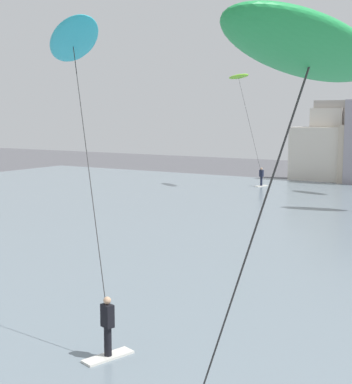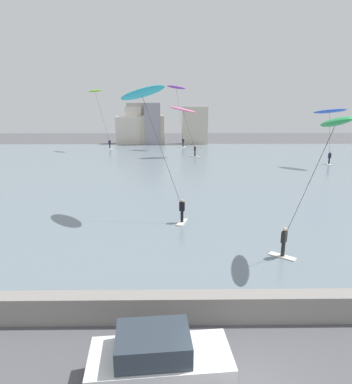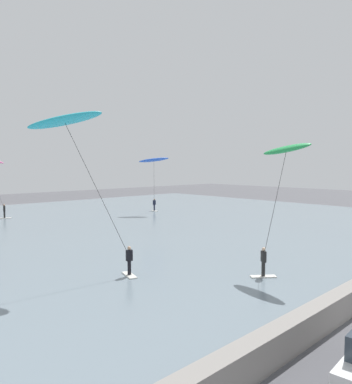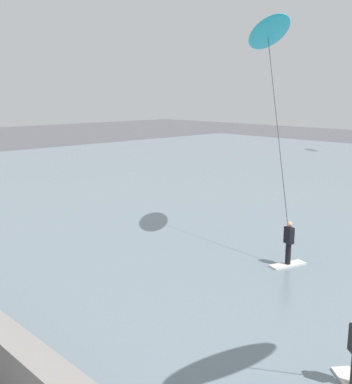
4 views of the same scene
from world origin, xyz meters
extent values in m
cube|color=slate|center=(0.00, 30.86, 0.05)|extent=(84.00, 52.00, 0.10)
cube|color=beige|center=(-9.96, 58.04, 2.57)|extent=(4.94, 3.13, 5.15)
cube|color=beige|center=(-9.17, 58.62, 3.47)|extent=(3.08, 2.49, 6.95)
cube|color=#A89E93|center=(-8.71, 58.85, 3.83)|extent=(3.50, 2.34, 7.67)
cube|color=silver|center=(-1.31, 14.48, 0.13)|extent=(0.83, 1.47, 0.06)
cylinder|color=black|center=(-1.31, 14.48, 0.55)|extent=(0.20, 0.20, 0.78)
cube|color=black|center=(-1.31, 14.48, 1.24)|extent=(0.39, 0.31, 0.60)
sphere|color=tan|center=(-1.31, 14.48, 1.65)|extent=(0.20, 0.20, 0.20)
cylinder|color=#333333|center=(-2.64, 15.45, 4.80)|extent=(2.69, 1.97, 7.23)
ellipsoid|color=#28B2C6|center=(-3.97, 16.42, 8.56)|extent=(3.86, 3.44, 1.41)
cylinder|color=#333333|center=(4.80, 9.18, 4.07)|extent=(1.93, 0.15, 5.78)
ellipsoid|color=green|center=(5.75, 9.11, 7.11)|extent=(1.40, 3.25, 1.01)
cube|color=silver|center=(-12.52, 50.39, 0.13)|extent=(0.75, 1.46, 0.06)
cylinder|color=#191E33|center=(-12.52, 50.39, 0.55)|extent=(0.20, 0.20, 0.78)
cube|color=#191E33|center=(-12.52, 50.39, 1.24)|extent=(0.38, 0.29, 0.60)
sphere|color=tan|center=(-12.52, 50.39, 1.65)|extent=(0.20, 0.20, 0.20)
cylinder|color=#333333|center=(-13.31, 49.59, 5.29)|extent=(1.60, 1.64, 8.22)
ellipsoid|color=#7AD133|center=(-14.09, 48.78, 9.55)|extent=(2.91, 2.35, 0.52)
camera|label=1|loc=(7.86, 2.96, 6.43)|focal=54.92mm
camera|label=2|loc=(-1.99, -6.94, 8.09)|focal=31.48mm
camera|label=3|loc=(-13.28, -1.92, 6.21)|focal=34.73mm
camera|label=4|loc=(7.87, 0.20, 6.24)|focal=44.78mm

